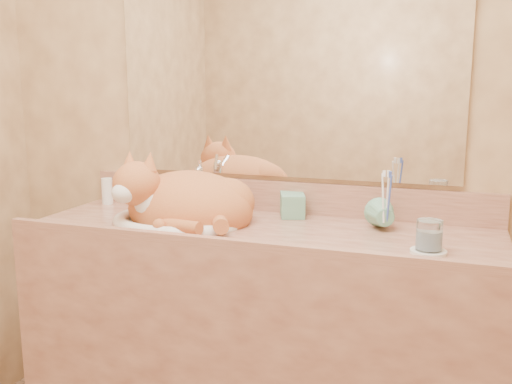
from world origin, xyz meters
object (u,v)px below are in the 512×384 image
(cat, at_px, (182,199))
(water_glass, at_px, (429,235))
(vanity_counter, at_px, (259,344))
(toothbrush_cup, at_px, (385,219))
(soap_dispenser, at_px, (294,194))
(sink_basin, at_px, (177,202))

(cat, xyz_separation_m, water_glass, (0.85, -0.10, -0.03))
(cat, distance_m, water_glass, 0.85)
(vanity_counter, height_order, water_glass, water_glass)
(cat, height_order, toothbrush_cup, cat)
(soap_dispenser, height_order, water_glass, soap_dispenser)
(sink_basin, distance_m, water_glass, 0.86)
(toothbrush_cup, bearing_deg, sink_basin, -172.24)
(vanity_counter, xyz_separation_m, soap_dispenser, (0.08, 0.15, 0.52))
(cat, xyz_separation_m, toothbrush_cup, (0.70, 0.09, -0.04))
(vanity_counter, height_order, cat, cat)
(soap_dispenser, bearing_deg, cat, -175.96)
(vanity_counter, bearing_deg, sink_basin, -176.15)
(sink_basin, height_order, cat, cat)
(sink_basin, height_order, water_glass, sink_basin)
(sink_basin, bearing_deg, soap_dispenser, 37.04)
(cat, xyz_separation_m, soap_dispenser, (0.36, 0.16, 0.01))
(sink_basin, xyz_separation_m, soap_dispenser, (0.38, 0.17, 0.02))
(toothbrush_cup, height_order, water_glass, water_glass)
(sink_basin, xyz_separation_m, water_glass, (0.86, -0.09, -0.02))
(cat, bearing_deg, sink_basin, -135.48)
(vanity_counter, bearing_deg, water_glass, -11.43)
(soap_dispenser, bearing_deg, water_glass, -48.26)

